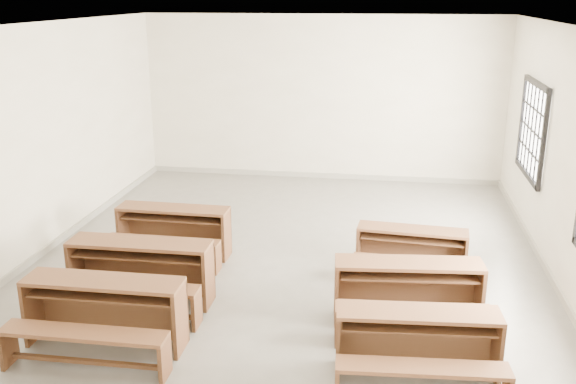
% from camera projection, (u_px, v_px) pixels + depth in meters
% --- Properties ---
extents(room, '(8.50, 8.50, 3.20)m').
position_uv_depth(room, '(295.00, 108.00, 8.32)').
color(room, slate).
rests_on(room, ground).
extents(desk_set_0, '(1.68, 0.88, 0.75)m').
position_uv_depth(desk_set_0, '(103.00, 309.00, 6.65)').
color(desk_set_0, brown).
rests_on(desk_set_0, ground).
extents(desk_set_1, '(1.71, 0.90, 0.77)m').
position_uv_depth(desk_set_1, '(139.00, 268.00, 7.62)').
color(desk_set_1, brown).
rests_on(desk_set_1, ground).
extents(desk_set_2, '(1.59, 0.84, 0.71)m').
position_uv_depth(desk_set_2, '(173.00, 228.00, 9.01)').
color(desk_set_2, brown).
rests_on(desk_set_2, ground).
extents(desk_set_3, '(1.61, 0.92, 0.70)m').
position_uv_depth(desk_set_3, '(418.00, 341.00, 6.10)').
color(desk_set_3, brown).
rests_on(desk_set_3, ground).
extents(desk_set_4, '(1.71, 1.00, 0.74)m').
position_uv_depth(desk_set_4, '(408.00, 289.00, 7.13)').
color(desk_set_4, brown).
rests_on(desk_set_4, ground).
extents(desk_set_5, '(1.48, 0.86, 0.64)m').
position_uv_depth(desk_set_5, '(411.00, 249.00, 8.39)').
color(desk_set_5, brown).
rests_on(desk_set_5, ground).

